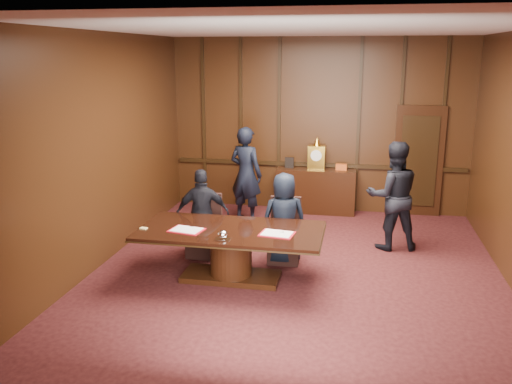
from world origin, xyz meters
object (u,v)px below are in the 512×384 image
(signatory_left, at_px, (203,214))
(witness_left, at_px, (246,174))
(sideboard, at_px, (316,189))
(signatory_right, at_px, (284,218))
(witness_right, at_px, (393,196))
(conference_table, at_px, (231,246))

(signatory_left, xyz_separation_m, witness_left, (0.27, 2.03, 0.20))
(sideboard, distance_m, signatory_left, 3.26)
(witness_left, bearing_deg, signatory_right, 137.12)
(witness_right, bearing_deg, signatory_right, 18.15)
(sideboard, xyz_separation_m, signatory_right, (-0.25, -2.86, 0.23))
(conference_table, relative_size, witness_right, 1.45)
(sideboard, bearing_deg, signatory_left, -118.45)
(sideboard, relative_size, signatory_right, 1.12)
(witness_right, bearing_deg, signatory_left, 5.99)
(signatory_left, xyz_separation_m, witness_right, (2.97, 0.98, 0.19))
(witness_right, bearing_deg, conference_table, 25.24)
(sideboard, bearing_deg, conference_table, -103.82)
(conference_table, bearing_deg, sideboard, 76.18)
(sideboard, height_order, signatory_left, sideboard)
(sideboard, relative_size, signatory_left, 1.12)
(conference_table, distance_m, witness_left, 2.89)
(signatory_left, distance_m, witness_right, 3.13)
(sideboard, xyz_separation_m, witness_right, (1.42, -1.88, 0.42))
(signatory_left, relative_size, witness_right, 0.79)
(signatory_left, bearing_deg, signatory_right, 164.70)
(conference_table, relative_size, signatory_left, 1.83)
(conference_table, bearing_deg, witness_left, 97.58)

